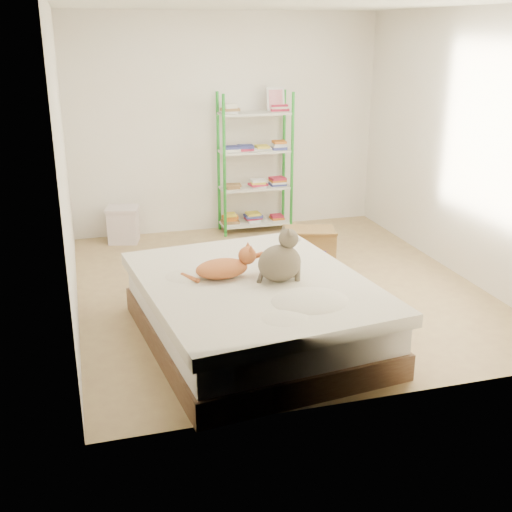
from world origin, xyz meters
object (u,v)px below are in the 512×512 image
object	(u,v)px
orange_cat	(222,266)
white_bin	(123,224)
bed	(254,311)
grey_cat	(280,255)
shelf_unit	(255,167)
cardboard_box	(309,247)

from	to	relation	value
orange_cat	white_bin	xyz separation A→B (m)	(-0.56, 2.79, -0.42)
orange_cat	bed	bearing A→B (deg)	-26.99
bed	white_bin	xyz separation A→B (m)	(-0.79, 2.90, -0.05)
bed	grey_cat	distance (m)	0.52
bed	orange_cat	distance (m)	0.45
bed	orange_cat	bearing A→B (deg)	147.98
grey_cat	white_bin	world-z (taller)	grey_cat
grey_cat	white_bin	bearing A→B (deg)	13.00
shelf_unit	cardboard_box	distance (m)	1.50
grey_cat	cardboard_box	world-z (taller)	grey_cat
bed	cardboard_box	world-z (taller)	bed
bed	orange_cat	xyz separation A→B (m)	(-0.23, 0.11, 0.37)
bed	orange_cat	world-z (taller)	orange_cat
bed	shelf_unit	world-z (taller)	shelf_unit
grey_cat	shelf_unit	xyz separation A→B (m)	(0.65, 3.00, 0.07)
bed	cardboard_box	distance (m)	1.90
bed	grey_cat	world-z (taller)	grey_cat
shelf_unit	white_bin	xyz separation A→B (m)	(-1.63, -0.03, -0.59)
bed	grey_cat	xyz separation A→B (m)	(0.19, -0.07, 0.48)
orange_cat	grey_cat	size ratio (longest dim) A/B	1.18
cardboard_box	orange_cat	bearing A→B (deg)	-115.69
white_bin	shelf_unit	bearing A→B (deg)	1.09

